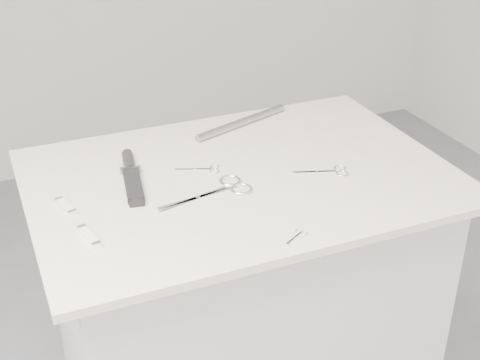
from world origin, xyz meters
name	(u,v)px	position (x,y,z in m)	size (l,w,h in m)	color
plinth	(241,326)	(0.00, 0.00, 0.45)	(0.90, 0.60, 0.90)	#BBBBB8
display_board	(241,178)	(0.00, 0.00, 0.91)	(1.00, 0.70, 0.02)	beige
large_shears	(222,189)	(-0.07, -0.06, 0.92)	(0.23, 0.10, 0.01)	white
embroidery_scissors_a	(331,171)	(0.21, -0.07, 0.92)	(0.13, 0.08, 0.00)	white
embroidery_scissors_b	(205,169)	(-0.07, 0.06, 0.92)	(0.11, 0.06, 0.00)	white
tiny_scissors	(298,235)	(0.00, -0.29, 0.92)	(0.06, 0.05, 0.00)	white
sheathed_knife	(131,174)	(-0.25, 0.09, 0.93)	(0.08, 0.24, 0.03)	black
pocket_knife_a	(89,237)	(-0.39, -0.14, 0.93)	(0.03, 0.09, 0.01)	silver
pocket_knife_b	(66,207)	(-0.42, 0.00, 0.92)	(0.04, 0.08, 0.01)	silver
metal_rail	(242,122)	(0.11, 0.26, 0.93)	(0.02, 0.02, 0.32)	gray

